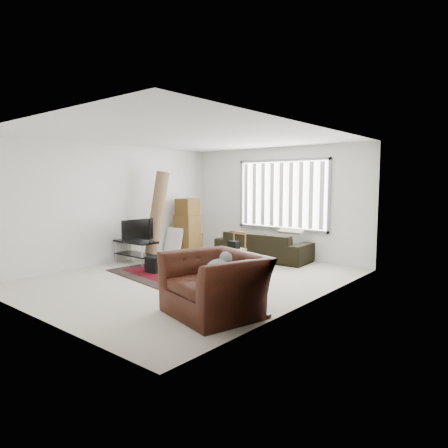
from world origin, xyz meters
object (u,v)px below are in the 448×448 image
at_px(armchair, 215,280).
at_px(moving_boxes, 188,228).
at_px(sofa, 263,241).
at_px(tv_stand, 136,247).
at_px(side_chair, 234,247).

bearing_deg(armchair, moving_boxes, 154.59).
xyz_separation_m(moving_boxes, sofa, (1.98, 0.57, -0.23)).
bearing_deg(sofa, tv_stand, 45.11).
bearing_deg(sofa, armchair, 110.67).
bearing_deg(moving_boxes, armchair, -40.64).
xyz_separation_m(tv_stand, moving_boxes, (-0.03, 1.70, 0.28)).
height_order(tv_stand, side_chair, side_chair).
bearing_deg(tv_stand, sofa, 49.31).
relative_size(tv_stand, side_chair, 1.39).
distance_m(tv_stand, moving_boxes, 1.73).
distance_m(moving_boxes, sofa, 2.07).
relative_size(tv_stand, sofa, 0.47).
bearing_deg(sofa, moving_boxes, 11.75).
bearing_deg(armchair, sofa, 130.09).
bearing_deg(armchair, tv_stand, 173.23).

